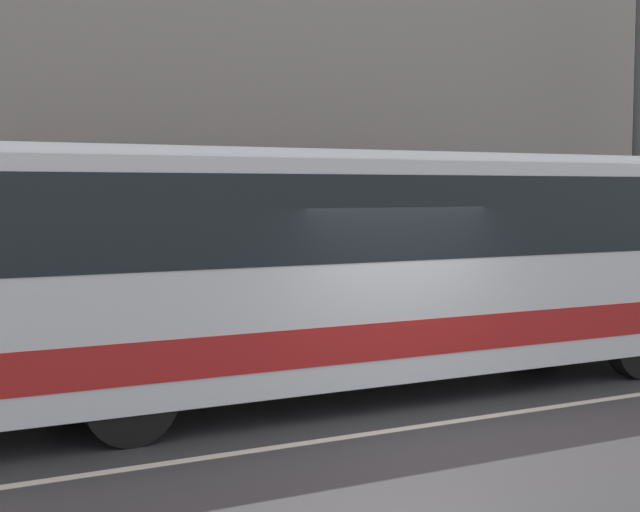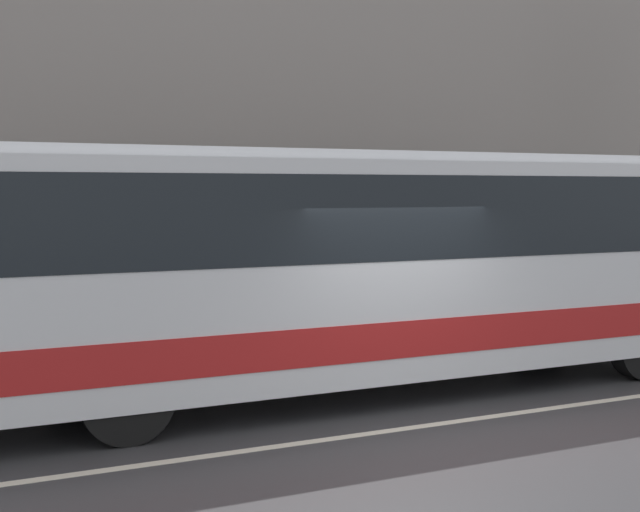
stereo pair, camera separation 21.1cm
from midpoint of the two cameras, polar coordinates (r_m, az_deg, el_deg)
The scene contains 6 objects.
ground_plane at distance 10.50m, azimuth 6.34°, elevation -10.73°, with size 60.00×60.00×0.00m, color #38383A.
sidewalk at distance 15.08m, azimuth -4.95°, elevation -5.78°, with size 60.00×2.62×0.16m.
building_facade at distance 16.43m, azimuth -7.06°, elevation 13.81°, with size 60.00×0.35×11.28m.
lane_stripe at distance 10.49m, azimuth 6.34°, elevation -10.71°, with size 54.00×0.14×0.01m.
transit_bus at distance 11.85m, azimuth 1.54°, elevation -0.15°, with size 11.45×2.59×3.19m.
utility_pole_near at distance 19.20m, azimuth 19.51°, elevation 7.10°, with size 0.30×0.30×7.15m.
Camera 1 is at (-5.72, -8.38, 2.72)m, focal length 50.00 mm.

